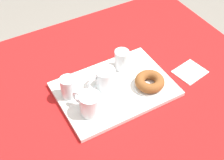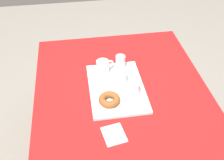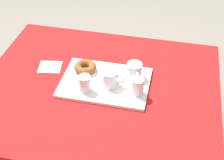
% 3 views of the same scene
% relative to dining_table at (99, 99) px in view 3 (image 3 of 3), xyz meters
% --- Properties ---
extents(dining_table, '(1.30, 1.07, 0.77)m').
position_rel_dining_table_xyz_m(dining_table, '(0.00, 0.00, 0.00)').
color(dining_table, red).
rests_on(dining_table, ground).
extents(serving_tray, '(0.48, 0.34, 0.02)m').
position_rel_dining_table_xyz_m(serving_tray, '(0.03, 0.03, 0.10)').
color(serving_tray, white).
rests_on(serving_tray, dining_table).
extents(tea_mug_left, '(0.08, 0.12, 0.09)m').
position_rel_dining_table_xyz_m(tea_mug_left, '(0.18, 0.10, 0.15)').
color(tea_mug_left, white).
rests_on(tea_mug_left, serving_tray).
extents(tea_mug_right, '(0.13, 0.08, 0.09)m').
position_rel_dining_table_xyz_m(tea_mug_right, '(0.06, 0.01, 0.15)').
color(tea_mug_right, white).
rests_on(tea_mug_right, serving_tray).
extents(water_glass_near, '(0.06, 0.06, 0.09)m').
position_rel_dining_table_xyz_m(water_glass_near, '(0.21, -0.02, 0.15)').
color(water_glass_near, white).
rests_on(water_glass_near, serving_tray).
extents(water_glass_far, '(0.06, 0.06, 0.09)m').
position_rel_dining_table_xyz_m(water_glass_far, '(-0.06, -0.06, 0.15)').
color(water_glass_far, white).
rests_on(water_glass_far, serving_tray).
extents(donut_plate_left, '(0.13, 0.13, 0.01)m').
position_rel_dining_table_xyz_m(donut_plate_left, '(-0.10, 0.10, 0.11)').
color(donut_plate_left, white).
rests_on(donut_plate_left, serving_tray).
extents(sugar_donut_left, '(0.12, 0.12, 0.04)m').
position_rel_dining_table_xyz_m(sugar_donut_left, '(-0.10, 0.10, 0.14)').
color(sugar_donut_left, brown).
rests_on(sugar_donut_left, donut_plate_left).
extents(paper_napkin, '(0.15, 0.13, 0.01)m').
position_rel_dining_table_xyz_m(paper_napkin, '(-0.32, 0.10, 0.10)').
color(paper_napkin, white).
rests_on(paper_napkin, dining_table).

